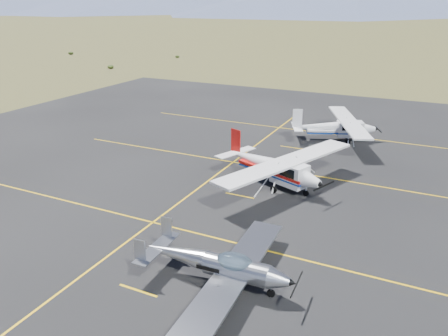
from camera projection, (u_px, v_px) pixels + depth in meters
The scene contains 5 objects.
ground at pixel (234, 267), 20.78m from camera, with size 1600.00×1600.00×0.00m, color #383D1C.
apron at pixel (281, 208), 26.66m from camera, with size 72.00×72.00×0.02m, color black.
aircraft_low_wing at pixel (220, 265), 19.18m from camera, with size 6.82×9.52×2.07m.
aircraft_cessna at pixel (273, 165), 29.71m from camera, with size 8.66×11.84×3.07m.
aircraft_plain at pixel (335, 127), 39.09m from camera, with size 8.03×10.80×2.82m.
Camera 1 is at (7.28, -16.13, 11.87)m, focal length 35.00 mm.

